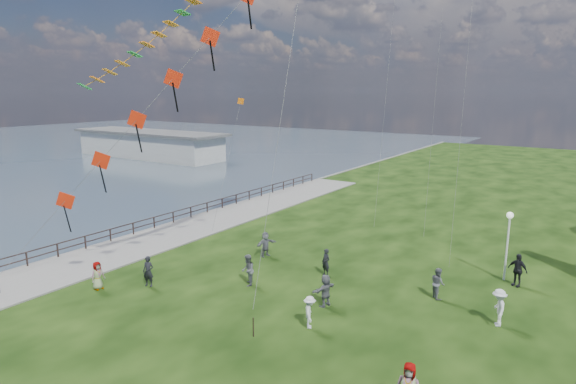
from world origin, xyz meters
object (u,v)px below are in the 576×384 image
Objects in this scene: person_7 at (438,283)px; person_11 at (325,290)px; lamppost at (509,231)px; person_2 at (310,312)px; pier_pavilion at (149,144)px; person_8 at (499,308)px; person_0 at (148,271)px; person_5 at (266,244)px; person_9 at (517,270)px; person_10 at (98,275)px; person_6 at (326,262)px; person_1 at (248,270)px.

person_11 is at bearing 91.05° from person_7.
person_2 is (-6.36, -11.10, -2.14)m from lamppost.
pier_pavilion is 65.53m from person_7.
person_0 is at bearing -90.98° from person_8.
person_5 is (2.48, 7.60, -0.04)m from person_0.
person_2 is at bearing -119.81° from lamppost.
person_10 is at bearing -125.64° from person_9.
person_5 is (46.68, -30.18, -1.01)m from pier_pavilion.
person_9 reaches higher than person_7.
pier_pavilion is at bearing 23.95° from person_2.
person_6 is (4.95, -0.76, -0.01)m from person_5.
person_0 reaches higher than person_2.
person_9 is (0.73, -0.57, -1.97)m from lamppost.
person_11 is at bearing -91.00° from person_8.
pier_pavilion reaches higher than person_7.
person_10 is at bearing -43.16° from pier_pavilion.
person_6 is at bearing 108.33° from person_1.
pier_pavilion is 63.77m from person_11.
person_7 is (58.03, -30.42, -1.01)m from pier_pavilion.
person_0 is at bearing -40.52° from pier_pavilion.
person_11 is at bearing -32.77° from pier_pavilion.
person_1 reaches higher than person_6.
person_1 is 4.89m from person_5.
person_6 is at bearing 52.84° from person_7.
person_9 is at bearing -23.30° from pier_pavilion.
person_1 is at bearing -35.40° from pier_pavilion.
pier_pavilion is 19.74× the size of person_2.
person_2 is 7.56m from person_7.
person_8 reaches higher than person_0.
person_1 is at bearing -50.90° from person_10.
person_8 is 5.51m from person_9.
person_2 is 0.97× the size of person_10.
pier_pavilion is at bearing 73.17° from person_5.
lamppost is 2.47× the size of person_6.
pier_pavilion reaches higher than person_8.
person_6 is at bearing -134.97° from person_9.
person_11 is (-7.66, -2.64, -0.05)m from person_8.
person_5 is (-2.04, 4.44, -0.07)m from person_1.
person_5 is 10.42m from person_10.
person_5 is 0.93× the size of person_8.
person_8 is (61.27, -31.87, -0.96)m from pier_pavilion.
person_9 is at bearing -37.91° from lamppost.
person_5 is 1.01× the size of person_6.
pier_pavilion is at bearing 121.10° from person_0.
person_6 is at bearing -45.70° from person_10.
pier_pavilion is 59.77m from person_1.
lamppost is (60.49, -25.80, 1.06)m from pier_pavilion.
person_11 is at bearing -128.27° from lamppost.
person_10 is at bearing -53.34° from person_11.
person_8 is at bearing 0.68° from person_0.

